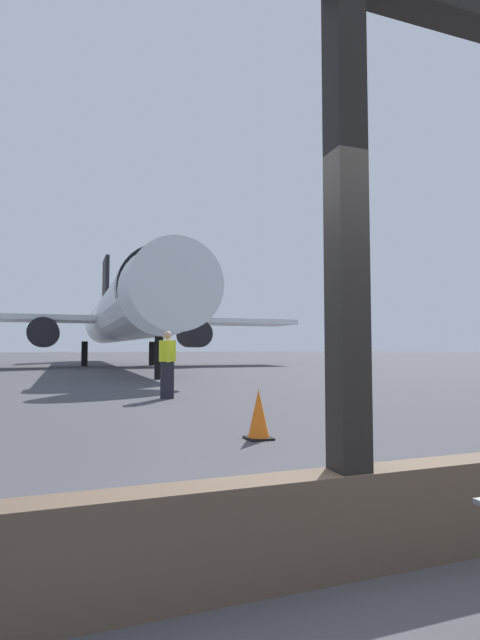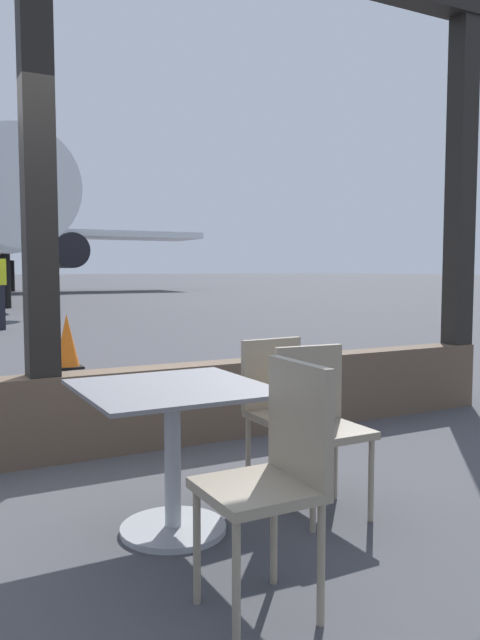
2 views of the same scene
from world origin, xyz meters
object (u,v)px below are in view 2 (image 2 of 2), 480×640
Objects in this scene: cafe_chair_window_left at (277,464)px; traffic_cone at (67,342)px; dining_table at (173,442)px; cafe_chair_window_right at (281,401)px; cafe_chair_aisle_left at (317,414)px.

cafe_chair_window_left is 6.24m from traffic_cone.
traffic_cone is (0.69, 5.38, -0.11)m from dining_table.
dining_table reaches higher than traffic_cone.
cafe_chair_window_right reaches higher than dining_table.
cafe_chair_window_left is 1.32× the size of traffic_cone.
cafe_chair_aisle_left is at bearing -89.00° from traffic_cone.
traffic_cone is (0.61, 6.21, -0.22)m from cafe_chair_window_left.
cafe_chair_window_right reaches higher than cafe_chair_aisle_left.
dining_table is 1.22× the size of traffic_cone.
dining_table is 0.80m from cafe_chair_aisle_left.
cafe_chair_window_left reaches higher than dining_table.
cafe_chair_window_right is 5.13m from traffic_cone.
cafe_chair_window_right is at bearing -89.07° from traffic_cone.
cafe_chair_aisle_left reaches higher than dining_table.
cafe_chair_window_left is at bearing -122.49° from cafe_chair_window_right.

